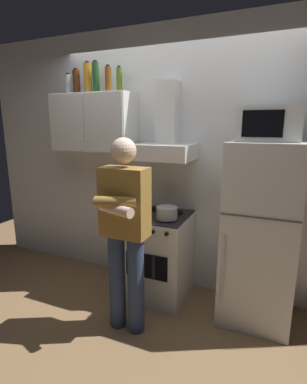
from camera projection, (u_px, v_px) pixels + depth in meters
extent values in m
plane|color=olive|center=(154.00, 307.00, 2.87)|extent=(7.00, 7.00, 0.00)
cube|color=white|center=(176.00, 162.00, 3.10)|extent=(4.80, 0.10, 2.70)
cube|color=silver|center=(94.00, 123.00, 3.14)|extent=(0.90, 0.34, 0.60)
cube|color=silver|center=(66.00, 123.00, 3.07)|extent=(0.43, 0.01, 0.58)
cube|color=silver|center=(103.00, 123.00, 2.90)|extent=(0.43, 0.01, 0.58)
sphere|color=#B2B2B7|center=(81.00, 141.00, 3.03)|extent=(0.02, 0.02, 0.02)
sphere|color=#B2B2B7|center=(88.00, 141.00, 3.00)|extent=(0.02, 0.02, 0.02)
cube|color=white|center=(159.00, 255.00, 3.02)|extent=(0.60, 0.60, 0.85)
cube|color=black|center=(159.00, 215.00, 2.92)|extent=(0.59, 0.59, 0.01)
cube|color=black|center=(146.00, 266.00, 2.74)|extent=(0.42, 0.01, 0.24)
cylinder|color=black|center=(142.00, 216.00, 2.86)|extent=(0.16, 0.16, 0.01)
cylinder|color=black|center=(167.00, 219.00, 2.76)|extent=(0.16, 0.16, 0.01)
cylinder|color=black|center=(152.00, 210.00, 3.08)|extent=(0.16, 0.16, 0.01)
cylinder|color=black|center=(175.00, 212.00, 2.98)|extent=(0.16, 0.16, 0.01)
cylinder|color=black|center=(126.00, 228.00, 2.73)|extent=(0.04, 0.02, 0.04)
cylinder|color=black|center=(139.00, 230.00, 2.68)|extent=(0.04, 0.02, 0.04)
cylinder|color=black|center=(153.00, 232.00, 2.63)|extent=(0.04, 0.02, 0.04)
cylinder|color=black|center=(166.00, 234.00, 2.58)|extent=(0.04, 0.02, 0.04)
cube|color=white|center=(162.00, 152.00, 2.85)|extent=(0.60, 0.44, 0.15)
cube|color=white|center=(168.00, 112.00, 2.90)|extent=(0.20, 0.16, 0.60)
cube|color=silver|center=(260.00, 234.00, 2.57)|extent=(0.60, 0.60, 1.60)
cube|color=#4C4C4C|center=(259.00, 218.00, 2.24)|extent=(0.59, 0.01, 0.01)
cylinder|color=silver|center=(223.00, 270.00, 2.44)|extent=(0.02, 0.02, 0.60)
cube|color=silver|center=(269.00, 124.00, 2.38)|extent=(0.48, 0.36, 0.28)
cube|color=black|center=(262.00, 124.00, 2.23)|extent=(0.30, 0.01, 0.20)
cylinder|color=navy|center=(117.00, 281.00, 2.53)|extent=(0.14, 0.14, 0.85)
cylinder|color=navy|center=(136.00, 285.00, 2.46)|extent=(0.14, 0.14, 0.85)
cube|color=olive|center=(125.00, 202.00, 2.34)|extent=(0.38, 0.20, 0.56)
cylinder|color=olive|center=(116.00, 202.00, 2.21)|extent=(0.33, 0.17, 0.08)
cylinder|color=beige|center=(116.00, 209.00, 2.22)|extent=(0.33, 0.17, 0.08)
sphere|color=beige|center=(123.00, 151.00, 2.25)|extent=(0.20, 0.20, 0.20)
cylinder|color=#B7BABF|center=(167.00, 213.00, 2.75)|extent=(0.20, 0.20, 0.11)
cylinder|color=black|center=(155.00, 207.00, 2.79)|extent=(0.05, 0.01, 0.01)
cylinder|color=black|center=(180.00, 210.00, 2.69)|extent=(0.05, 0.01, 0.01)
cylinder|color=#47230F|center=(76.00, 82.00, 3.14)|extent=(0.08, 0.08, 0.24)
cylinder|color=black|center=(76.00, 69.00, 3.11)|extent=(0.04, 0.04, 0.02)
cylinder|color=brown|center=(108.00, 80.00, 2.93)|extent=(0.06, 0.06, 0.24)
cylinder|color=black|center=(108.00, 66.00, 2.91)|extent=(0.04, 0.04, 0.02)
cylinder|color=#19471E|center=(96.00, 78.00, 3.04)|extent=(0.07, 0.07, 0.30)
cylinder|color=black|center=(95.00, 61.00, 3.01)|extent=(0.04, 0.04, 0.02)
cylinder|color=#4C6B19|center=(119.00, 80.00, 2.97)|extent=(0.06, 0.06, 0.24)
cylinder|color=black|center=(119.00, 67.00, 2.94)|extent=(0.03, 0.03, 0.02)
cylinder|color=#B7721E|center=(88.00, 79.00, 3.10)|extent=(0.08, 0.08, 0.30)
cylinder|color=black|center=(87.00, 62.00, 3.06)|extent=(0.04, 0.04, 0.02)
cylinder|color=#B2B5BA|center=(69.00, 85.00, 3.22)|extent=(0.08, 0.08, 0.21)
cylinder|color=black|center=(68.00, 74.00, 3.19)|extent=(0.04, 0.04, 0.02)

